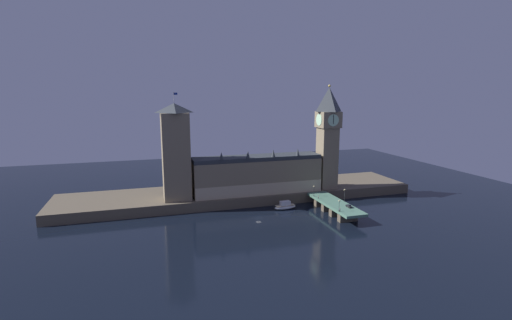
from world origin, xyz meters
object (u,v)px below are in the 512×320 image
object	(u,v)px
pedestrian_far_rail	(318,197)
street_lamp_mid	(345,194)
pedestrian_near_rail	(340,210)
car_southbound_lead	(349,206)
street_lamp_far	(314,190)
boat_upstream	(285,206)
clock_tower	(328,134)
street_lamp_near	(339,204)
victoria_tower	(176,152)

from	to	relation	value
pedestrian_far_rail	street_lamp_mid	xyz separation A→B (m)	(11.21, -9.50, 3.61)
pedestrian_near_rail	pedestrian_far_rail	xyz separation A→B (m)	(0.00, 24.47, -0.04)
car_southbound_lead	street_lamp_far	bearing A→B (deg)	108.88
street_lamp_far	street_lamp_mid	bearing A→B (deg)	-51.72
car_southbound_lead	boat_upstream	world-z (taller)	car_southbound_lead
street_lamp_mid	clock_tower	bearing A→B (deg)	80.61
car_southbound_lead	street_lamp_near	bearing A→B (deg)	-151.86
clock_tower	street_lamp_near	distance (m)	58.06
victoria_tower	street_lamp_far	distance (m)	82.56
victoria_tower	boat_upstream	xyz separation A→B (m)	(58.91, -19.34, -31.47)
car_southbound_lead	street_lamp_far	size ratio (longest dim) A/B	0.65
clock_tower	victoria_tower	size ratio (longest dim) A/B	1.08
clock_tower	boat_upstream	xyz separation A→B (m)	(-34.88, -17.20, -38.50)
victoria_tower	street_lamp_far	world-z (taller)	victoria_tower
car_southbound_lead	pedestrian_near_rail	size ratio (longest dim) A/B	2.25
boat_upstream	street_lamp_near	bearing A→B (deg)	-58.52
clock_tower	street_lamp_far	distance (m)	38.52
street_lamp_far	victoria_tower	bearing A→B (deg)	165.93
street_lamp_mid	street_lamp_far	world-z (taller)	street_lamp_mid
street_lamp_far	boat_upstream	size ratio (longest dim) A/B	0.48
boat_upstream	pedestrian_near_rail	bearing A→B (deg)	-58.17
clock_tower	street_lamp_mid	xyz separation A→B (m)	(-5.27, -31.86, -29.55)
clock_tower	car_southbound_lead	distance (m)	54.37
car_southbound_lead	clock_tower	bearing A→B (deg)	78.73
clock_tower	boat_upstream	world-z (taller)	clock_tower
street_lamp_near	street_lamp_mid	bearing A→B (deg)	51.72
pedestrian_near_rail	boat_upstream	xyz separation A→B (m)	(-18.39, 29.63, -5.38)
pedestrian_far_rail	boat_upstream	distance (m)	19.83
clock_tower	street_lamp_near	size ratio (longest dim) A/B	10.54
pedestrian_near_rail	boat_upstream	bearing A→B (deg)	121.83
street_lamp_near	car_southbound_lead	bearing A→B (deg)	28.14
pedestrian_near_rail	boat_upstream	size ratio (longest dim) A/B	0.14
pedestrian_far_rail	car_southbound_lead	bearing A→B (deg)	-67.59
victoria_tower	street_lamp_far	size ratio (longest dim) A/B	9.36
pedestrian_far_rail	boat_upstream	xyz separation A→B (m)	(-18.39, 5.16, -5.34)
pedestrian_far_rail	boat_upstream	bearing A→B (deg)	164.34
car_southbound_lead	street_lamp_near	world-z (taller)	street_lamp_near
pedestrian_far_rail	street_lamp_far	xyz separation A→B (m)	(-0.40, 5.22, 3.09)
pedestrian_near_rail	street_lamp_near	bearing A→B (deg)	148.38
pedestrian_far_rail	boat_upstream	world-z (taller)	pedestrian_far_rail
street_lamp_far	boat_upstream	world-z (taller)	street_lamp_far
clock_tower	pedestrian_near_rail	xyz separation A→B (m)	(-16.49, -46.83, -33.12)
clock_tower	victoria_tower	world-z (taller)	clock_tower
car_southbound_lead	pedestrian_far_rail	xyz separation A→B (m)	(-8.11, 19.67, 0.30)
street_lamp_mid	street_lamp_far	xyz separation A→B (m)	(-11.61, 14.72, -0.52)
victoria_tower	pedestrian_far_rail	bearing A→B (deg)	-17.58
street_lamp_far	clock_tower	bearing A→B (deg)	45.44
pedestrian_near_rail	street_lamp_far	distance (m)	29.84
street_lamp_mid	boat_upstream	world-z (taller)	street_lamp_mid
victoria_tower	street_lamp_far	bearing A→B (deg)	-14.07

